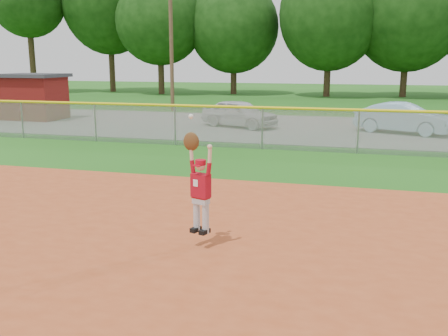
{
  "coord_description": "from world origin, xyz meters",
  "views": [
    {
      "loc": [
        3.29,
        -7.53,
        3.19
      ],
      "look_at": [
        0.81,
        1.68,
        1.1
      ],
      "focal_mm": 40.0,
      "sensor_mm": 36.0,
      "label": 1
    }
  ],
  "objects_px": {
    "car_white_a": "(239,113)",
    "utility_shed": "(34,96)",
    "car_blue": "(403,118)",
    "ballplayer": "(199,184)"
  },
  "relations": [
    {
      "from": "car_white_a",
      "to": "car_blue",
      "type": "xyz_separation_m",
      "value": [
        7.33,
        -0.17,
        0.01
      ]
    },
    {
      "from": "ballplayer",
      "to": "car_blue",
      "type": "bearing_deg",
      "value": 73.76
    },
    {
      "from": "car_white_a",
      "to": "utility_shed",
      "type": "relative_size",
      "value": 1.15
    },
    {
      "from": "car_blue",
      "to": "ballplayer",
      "type": "bearing_deg",
      "value": -175.51
    },
    {
      "from": "car_white_a",
      "to": "utility_shed",
      "type": "distance_m",
      "value": 11.35
    },
    {
      "from": "utility_shed",
      "to": "ballplayer",
      "type": "distance_m",
      "value": 21.09
    },
    {
      "from": "car_blue",
      "to": "ballplayer",
      "type": "height_order",
      "value": "ballplayer"
    },
    {
      "from": "car_white_a",
      "to": "utility_shed",
      "type": "xyz_separation_m",
      "value": [
        -11.34,
        0.24,
        0.57
      ]
    },
    {
      "from": "car_blue",
      "to": "car_white_a",
      "type": "bearing_deg",
      "value": 109.44
    },
    {
      "from": "car_blue",
      "to": "utility_shed",
      "type": "xyz_separation_m",
      "value": [
        -18.67,
        0.4,
        0.56
      ]
    }
  ]
}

